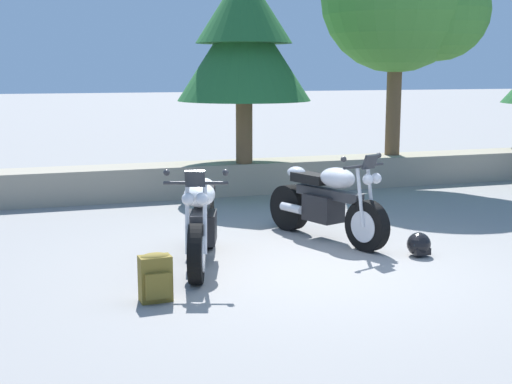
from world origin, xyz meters
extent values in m
plane|color=gray|center=(0.00, 0.00, 0.00)|extent=(120.00, 120.00, 0.00)
cube|color=gray|center=(0.00, 4.80, 0.28)|extent=(36.00, 0.80, 0.55)
cylinder|color=black|center=(-1.40, -0.24, 0.31)|extent=(0.33, 0.63, 0.62)
cylinder|color=black|center=(-0.95, 1.13, 0.31)|extent=(0.36, 0.65, 0.62)
cylinder|color=silver|center=(-1.40, -0.24, 0.31)|extent=(0.27, 0.42, 0.38)
cube|color=black|center=(-1.16, 0.49, 0.41)|extent=(0.45, 0.56, 0.34)
cube|color=#2D2D30|center=(-1.19, 0.40, 0.61)|extent=(0.48, 1.09, 0.12)
ellipsoid|color=white|center=(-1.23, 0.25, 0.83)|extent=(0.49, 0.60, 0.26)
cube|color=black|center=(-1.08, 0.71, 0.77)|extent=(0.42, 0.61, 0.12)
ellipsoid|color=white|center=(-0.99, 0.99, 0.81)|extent=(0.30, 0.33, 0.16)
cylinder|color=#2D2D30|center=(-1.37, -0.16, 1.03)|extent=(0.64, 0.24, 0.04)
sphere|color=silver|center=(-1.35, -0.32, 0.89)|extent=(0.13, 0.13, 0.13)
sphere|color=silver|center=(-1.48, -0.28, 0.89)|extent=(0.13, 0.13, 0.13)
cube|color=#26282D|center=(-1.40, -0.26, 1.09)|extent=(0.22, 0.15, 0.18)
cylinder|color=silver|center=(-1.17, 0.95, 0.36)|extent=(0.22, 0.40, 0.11)
cylinder|color=silver|center=(-1.30, -0.23, 0.67)|extent=(0.09, 0.17, 0.73)
cylinder|color=silver|center=(-1.47, -0.17, 0.67)|extent=(0.09, 0.17, 0.73)
sphere|color=#2D2D30|center=(-1.07, -0.22, 1.13)|extent=(0.07, 0.07, 0.07)
sphere|color=#2D2D30|center=(-1.64, -0.03, 1.13)|extent=(0.07, 0.07, 0.07)
cylinder|color=black|center=(0.86, 0.38, 0.31)|extent=(0.34, 0.63, 0.62)
cylinder|color=black|center=(0.38, 1.73, 0.31)|extent=(0.38, 0.64, 0.62)
cylinder|color=silver|center=(0.86, 0.38, 0.31)|extent=(0.28, 0.42, 0.38)
cube|color=black|center=(0.60, 1.10, 0.41)|extent=(0.46, 0.56, 0.34)
cube|color=#2D2D30|center=(0.64, 1.01, 0.61)|extent=(0.50, 1.08, 0.12)
ellipsoid|color=#BCBCC1|center=(0.69, 0.87, 0.83)|extent=(0.49, 0.60, 0.26)
cube|color=black|center=(0.53, 1.32, 0.77)|extent=(0.43, 0.61, 0.12)
ellipsoid|color=#BCBCC1|center=(0.43, 1.60, 0.81)|extent=(0.30, 0.34, 0.16)
cylinder|color=#2D2D30|center=(0.83, 0.45, 1.03)|extent=(0.63, 0.25, 0.04)
sphere|color=silver|center=(0.95, 0.34, 0.89)|extent=(0.13, 0.13, 0.13)
sphere|color=silver|center=(0.81, 0.30, 0.89)|extent=(0.13, 0.13, 0.13)
cube|color=#26282D|center=(0.87, 0.36, 1.09)|extent=(0.22, 0.16, 0.18)
cylinder|color=silver|center=(0.31, 1.46, 0.36)|extent=(0.23, 0.39, 0.11)
cylinder|color=silver|center=(0.93, 0.45, 0.67)|extent=(0.10, 0.17, 0.73)
cylinder|color=silver|center=(0.76, 0.39, 0.67)|extent=(0.10, 0.17, 0.73)
sphere|color=#2D2D30|center=(1.10, 0.59, 1.13)|extent=(0.07, 0.07, 0.07)
sphere|color=#2D2D30|center=(0.54, 0.39, 1.13)|extent=(0.07, 0.07, 0.07)
cube|color=brown|center=(-1.90, -0.68, 0.22)|extent=(0.31, 0.20, 0.44)
cube|color=brown|center=(-1.89, -0.79, 0.18)|extent=(0.24, 0.06, 0.24)
ellipsoid|color=brown|center=(-1.90, -0.68, 0.43)|extent=(0.29, 0.19, 0.08)
cube|color=#403513|center=(-1.82, -0.57, 0.24)|extent=(0.05, 0.03, 0.37)
cube|color=#403513|center=(-1.99, -0.58, 0.24)|extent=(0.05, 0.03, 0.37)
sphere|color=black|center=(1.34, -0.02, 0.14)|extent=(0.28, 0.28, 0.28)
ellipsoid|color=black|center=(1.34, -0.10, 0.15)|extent=(0.23, 0.06, 0.12)
cube|color=black|center=(1.34, -0.10, 0.07)|extent=(0.20, 0.08, 0.08)
cylinder|color=brown|center=(0.63, 4.59, 1.27)|extent=(0.29, 0.29, 1.45)
cone|color=#23602D|center=(0.63, 4.59, 2.51)|extent=(2.29, 2.29, 1.76)
cone|color=#23602D|center=(0.63, 4.59, 3.24)|extent=(1.65, 1.65, 1.27)
cylinder|color=brown|center=(3.69, 4.88, 1.50)|extent=(0.28, 0.28, 1.91)
sphere|color=#428433|center=(4.34, 4.46, 3.24)|extent=(1.85, 1.85, 1.85)
camera|label=1|loc=(-3.00, -7.05, 2.17)|focal=49.39mm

